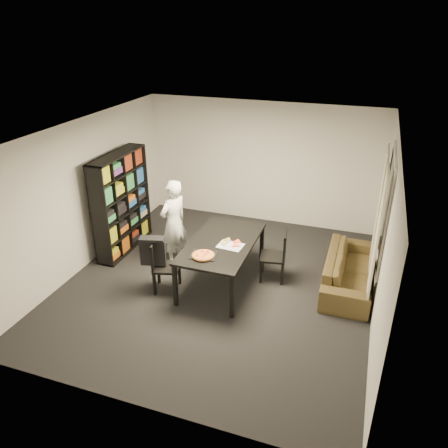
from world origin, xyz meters
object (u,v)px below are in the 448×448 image
(baking_tray, at_px, (204,255))
(sofa, at_px, (349,270))
(chair_left, at_px, (161,263))
(pepperoni_pizza, at_px, (203,255))
(chair_right, at_px, (278,253))
(bookshelf, at_px, (121,203))
(person, at_px, (174,223))
(dining_table, at_px, (222,245))

(baking_tray, height_order, sofa, baking_tray)
(chair_left, distance_m, pepperoni_pizza, 0.81)
(pepperoni_pizza, bearing_deg, chair_left, 178.30)
(chair_right, height_order, sofa, chair_right)
(bookshelf, height_order, sofa, bookshelf)
(chair_left, height_order, person, person)
(dining_table, height_order, chair_left, chair_left)
(bookshelf, relative_size, pepperoni_pizza, 5.43)
(chair_left, xyz_separation_m, chair_right, (1.73, 0.93, 0.00))
(sofa, bearing_deg, baking_tray, 117.31)
(chair_right, height_order, pepperoni_pizza, chair_right)
(bookshelf, bearing_deg, sofa, 1.03)
(person, relative_size, sofa, 0.82)
(dining_table, bearing_deg, pepperoni_pizza, -101.25)
(bookshelf, height_order, person, bookshelf)
(chair_right, bearing_deg, chair_left, -70.86)
(pepperoni_pizza, xyz_separation_m, sofa, (2.16, 1.17, -0.51))
(bookshelf, height_order, chair_left, bookshelf)
(person, distance_m, pepperoni_pizza, 1.29)
(chair_left, bearing_deg, sofa, -84.25)
(dining_table, height_order, sofa, dining_table)
(bookshelf, height_order, chair_right, bookshelf)
(person, height_order, baking_tray, person)
(chair_left, bearing_deg, dining_table, -73.78)
(bookshelf, relative_size, baking_tray, 4.75)
(pepperoni_pizza, bearing_deg, dining_table, 78.75)
(chair_right, distance_m, sofa, 1.22)
(person, relative_size, pepperoni_pizza, 4.57)
(baking_tray, relative_size, sofa, 0.21)
(chair_left, height_order, pepperoni_pizza, chair_left)
(sofa, bearing_deg, chair_left, 111.46)
(bookshelf, distance_m, sofa, 4.29)
(bookshelf, relative_size, dining_table, 1.03)
(person, bearing_deg, sofa, 116.63)
(person, height_order, pepperoni_pizza, person)
(chair_left, bearing_deg, chair_right, -77.50)
(person, height_order, sofa, person)
(dining_table, xyz_separation_m, pepperoni_pizza, (-0.11, -0.56, 0.09))
(chair_left, xyz_separation_m, sofa, (2.91, 1.14, -0.22))
(dining_table, bearing_deg, sofa, 16.48)
(pepperoni_pizza, bearing_deg, person, 135.49)
(baking_tray, bearing_deg, person, 136.58)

